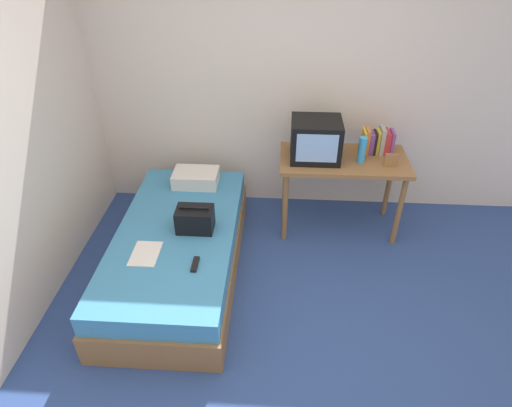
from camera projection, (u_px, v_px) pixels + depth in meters
ground_plane at (291, 348)px, 3.14m from camera, size 8.00×8.00×0.00m
wall_back at (296, 82)px, 4.04m from camera, size 5.20×0.10×2.60m
bed at (178, 251)px, 3.69m from camera, size 1.00×2.00×0.45m
desk at (343, 168)px, 3.97m from camera, size 1.16×0.60×0.77m
tv at (316, 140)px, 3.82m from camera, size 0.44×0.39×0.36m
water_bottle at (362, 150)px, 3.79m from camera, size 0.07×0.07×0.24m
book_row at (378, 141)px, 3.95m from camera, size 0.28×0.17×0.25m
picture_frame at (391, 160)px, 3.76m from camera, size 0.11×0.02×0.12m
pillow at (196, 178)px, 4.11m from camera, size 0.42×0.29×0.13m
handbag at (195, 219)px, 3.51m from camera, size 0.30×0.20×0.23m
magazine at (146, 254)px, 3.31m from camera, size 0.21×0.29×0.01m
remote_dark at (195, 264)px, 3.20m from camera, size 0.04×0.16×0.02m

